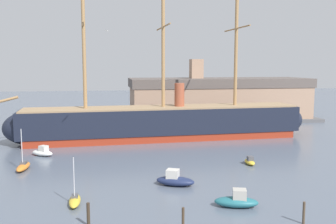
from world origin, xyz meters
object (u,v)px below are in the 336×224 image
at_px(motorboat_near_centre, 175,180).
at_px(seagull_in_flight, 107,31).
at_px(mooring_piling_nearest, 304,213).
at_px(mooring_piling_right_pair, 88,215).
at_px(sailboat_mid_left, 23,166).
at_px(motorboat_foreground_right, 237,201).
at_px(motorboat_mid_right, 250,161).
at_px(tall_ship, 163,122).
at_px(mooring_piling_left_pair, 183,221).
at_px(dockside_warehouse_right, 219,99).
at_px(sailboat_foreground_left, 75,200).
at_px(motorboat_alongside_bow, 43,152).

height_order(motorboat_near_centre, seagull_in_flight, seagull_in_flight).
distance_m(mooring_piling_nearest, mooring_piling_right_pair, 20.06).
height_order(sailboat_mid_left, mooring_piling_nearest, sailboat_mid_left).
distance_m(motorboat_foreground_right, motorboat_mid_right, 17.98).
height_order(motorboat_near_centre, mooring_piling_right_pair, mooring_piling_right_pair).
distance_m(mooring_piling_right_pair, seagull_in_flight, 28.95).
xyz_separation_m(motorboat_near_centre, sailboat_mid_left, (-19.97, 10.60, -0.21)).
height_order(mooring_piling_nearest, mooring_piling_right_pair, mooring_piling_right_pair).
bearing_deg(motorboat_near_centre, tall_ship, 83.81).
bearing_deg(mooring_piling_left_pair, dockside_warehouse_right, 70.37).
relative_size(motorboat_foreground_right, dockside_warehouse_right, 0.10).
distance_m(sailboat_foreground_left, motorboat_foreground_right, 17.21).
bearing_deg(motorboat_foreground_right, sailboat_mid_left, 143.23).
distance_m(motorboat_near_centre, sailboat_mid_left, 22.61).
xyz_separation_m(motorboat_alongside_bow, dockside_warehouse_right, (40.86, 35.32, 5.04)).
xyz_separation_m(sailboat_foreground_left, mooring_piling_nearest, (21.51, -8.77, 0.63)).
height_order(motorboat_mid_right, mooring_piling_nearest, mooring_piling_nearest).
relative_size(sailboat_mid_left, mooring_piling_nearest, 2.77).
height_order(tall_ship, mooring_piling_right_pair, tall_ship).
bearing_deg(motorboat_near_centre, mooring_piling_left_pair, -97.61).
height_order(sailboat_foreground_left, motorboat_alongside_bow, sailboat_foreground_left).
distance_m(motorboat_alongside_bow, mooring_piling_right_pair, 30.43).
bearing_deg(seagull_in_flight, mooring_piling_left_pair, -76.41).
bearing_deg(dockside_warehouse_right, motorboat_alongside_bow, -139.16).
bearing_deg(mooring_piling_right_pair, motorboat_alongside_bow, 106.20).
xyz_separation_m(mooring_piling_nearest, dockside_warehouse_right, (12.52, 67.41, 4.57)).
height_order(sailboat_foreground_left, mooring_piling_left_pair, sailboat_foreground_left).
bearing_deg(motorboat_near_centre, sailboat_foreground_left, -159.15).
relative_size(tall_ship, dockside_warehouse_right, 1.28).
relative_size(sailboat_foreground_left, motorboat_near_centre, 1.00).
xyz_separation_m(motorboat_foreground_right, sailboat_mid_left, (-25.05, 18.72, -0.18)).
xyz_separation_m(motorboat_mid_right, mooring_piling_left_pair, (-14.75, -21.38, 0.75)).
bearing_deg(sailboat_mid_left, mooring_piling_nearest, -38.71).
relative_size(motorboat_near_centre, motorboat_mid_right, 1.68).
xyz_separation_m(sailboat_mid_left, motorboat_mid_right, (32.93, -2.56, -0.05)).
relative_size(tall_ship, mooring_piling_right_pair, 29.95).
height_order(tall_ship, motorboat_foreground_right, tall_ship).
bearing_deg(mooring_piling_nearest, motorboat_near_centre, 126.43).
bearing_deg(sailboat_foreground_left, mooring_piling_nearest, -22.18).
distance_m(tall_ship, seagull_in_flight, 26.62).
relative_size(sailboat_mid_left, dockside_warehouse_right, 0.11).
relative_size(mooring_piling_nearest, seagull_in_flight, 1.84).
bearing_deg(sailboat_foreground_left, motorboat_foreground_right, -12.24).
height_order(motorboat_foreground_right, sailboat_mid_left, sailboat_mid_left).
bearing_deg(mooring_piling_left_pair, sailboat_foreground_left, 138.29).
bearing_deg(mooring_piling_nearest, motorboat_foreground_right, 132.51).
bearing_deg(dockside_warehouse_right, mooring_piling_nearest, -100.52).
relative_size(sailboat_foreground_left, sailboat_mid_left, 0.88).
distance_m(sailboat_mid_left, motorboat_mid_right, 33.03).
bearing_deg(motorboat_alongside_bow, sailboat_foreground_left, -73.68).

